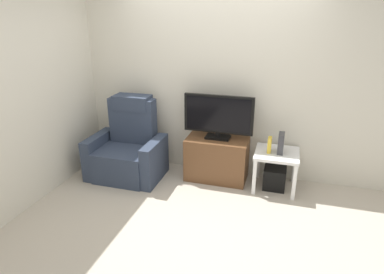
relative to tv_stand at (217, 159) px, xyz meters
The scene contains 10 objects.
ground_plane 0.89m from the tv_stand, 96.50° to the right, with size 6.40×6.40×0.00m, color #B2A899.
wall_back 1.05m from the tv_stand, 108.18° to the left, with size 6.40×0.06×2.60m, color beige.
wall_side 2.37m from the tv_stand, 156.99° to the right, with size 0.06×4.48×2.60m, color beige.
tv_stand is the anchor object (origin of this frame).
television 0.60m from the tv_stand, 90.00° to the left, with size 0.91×0.20×0.58m.
recliner_armchair 1.23m from the tv_stand, 169.44° to the right, with size 0.98×0.78×1.08m.
side_table 0.79m from the tv_stand, ahead, with size 0.54×0.54×0.50m.
subwoofer_box 0.79m from the tv_stand, ahead, with size 0.28×0.28×0.28m, color black.
book_upright 0.74m from the tv_stand, ahead, with size 0.05×0.12×0.19m, color gold.
game_console 0.88m from the tv_stand, ahead, with size 0.07×0.20×0.25m, color #333338.
Camera 1 is at (0.94, -3.19, 2.17)m, focal length 31.30 mm.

